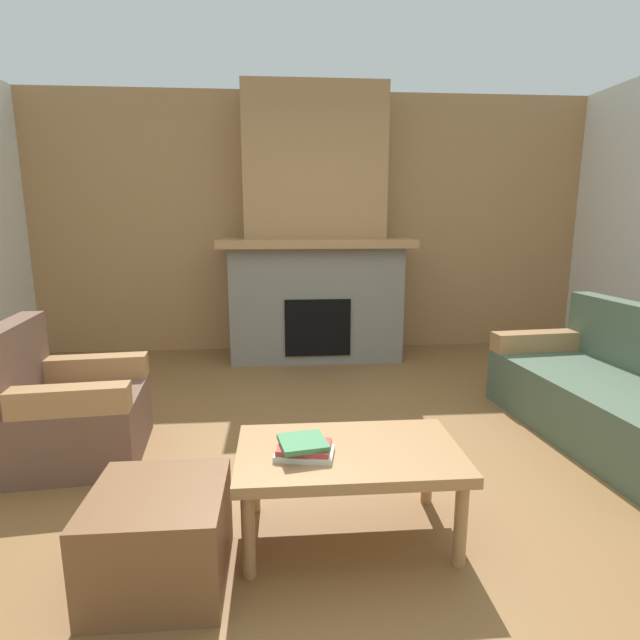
% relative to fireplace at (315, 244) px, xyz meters
% --- Properties ---
extents(ground, '(9.00, 9.00, 0.00)m').
position_rel_fireplace_xyz_m(ground, '(0.00, -2.62, -1.16)').
color(ground, brown).
extents(wall_back_wood_panel, '(6.00, 0.12, 2.70)m').
position_rel_fireplace_xyz_m(wall_back_wood_panel, '(0.00, 0.38, 0.19)').
color(wall_back_wood_panel, '#A87A4C').
rests_on(wall_back_wood_panel, ground).
extents(fireplace, '(1.90, 0.82, 2.70)m').
position_rel_fireplace_xyz_m(fireplace, '(0.00, 0.00, 0.00)').
color(fireplace, gray).
rests_on(fireplace, ground).
extents(couch, '(0.99, 1.87, 0.85)m').
position_rel_fireplace_xyz_m(couch, '(1.85, -2.24, -0.88)').
color(couch, '#4C604C').
rests_on(couch, ground).
extents(armchair, '(0.83, 0.83, 0.85)m').
position_rel_fireplace_xyz_m(armchair, '(-1.65, -2.20, -0.87)').
color(armchair, brown).
rests_on(armchair, ground).
extents(coffee_table, '(1.00, 0.60, 0.43)m').
position_rel_fireplace_xyz_m(coffee_table, '(-0.07, -3.10, -0.79)').
color(coffee_table, '#A87A4C').
rests_on(coffee_table, ground).
extents(ottoman, '(0.52, 0.52, 0.40)m').
position_rel_fireplace_xyz_m(ottoman, '(-0.86, -3.34, -0.96)').
color(ottoman, brown).
rests_on(ottoman, ground).
extents(book_stack_near_edge, '(0.27, 0.23, 0.07)m').
position_rel_fireplace_xyz_m(book_stack_near_edge, '(-0.27, -3.15, -0.70)').
color(book_stack_near_edge, beige).
rests_on(book_stack_near_edge, coffee_table).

